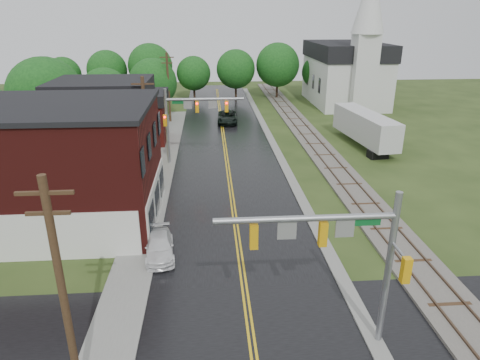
{
  "coord_description": "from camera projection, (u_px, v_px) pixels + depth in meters",
  "views": [
    {
      "loc": [
        -1.63,
        -12.62,
        13.6
      ],
      "look_at": [
        0.26,
        13.15,
        3.5
      ],
      "focal_mm": 32.0,
      "sensor_mm": 36.0,
      "label": 1
    }
  ],
  "objects": [
    {
      "name": "utility_pole_c",
      "position": [
        168.0,
        87.0,
        55.48
      ],
      "size": [
        1.8,
        0.28,
        9.0
      ],
      "color": "#382616",
      "rests_on": "ground"
    },
    {
      "name": "semi_trailer",
      "position": [
        365.0,
        127.0,
        46.16
      ],
      "size": [
        3.76,
        11.63,
        3.66
      ],
      "color": "black",
      "rests_on": "ground"
    },
    {
      "name": "yellow_house",
      "position": [
        107.0,
        135.0,
        39.02
      ],
      "size": [
        8.0,
        7.0,
        6.4
      ],
      "primitive_type": "cube",
      "color": "tan",
      "rests_on": "ground"
    },
    {
      "name": "pickup_white",
      "position": [
        159.0,
        247.0,
        25.53
      ],
      "size": [
        2.14,
        4.27,
        1.19
      ],
      "primitive_type": "imported",
      "rotation": [
        0.0,
        0.0,
        0.12
      ],
      "color": "white",
      "rests_on": "ground"
    },
    {
      "name": "utility_pole_b",
      "position": [
        146.0,
        129.0,
        35.04
      ],
      "size": [
        1.8,
        0.28,
        9.0
      ],
      "color": "#382616",
      "rests_on": "ground"
    },
    {
      "name": "traffic_signal_near",
      "position": [
        340.0,
        245.0,
        17.08
      ],
      "size": [
        7.34,
        0.3,
        7.2
      ],
      "color": "gray",
      "rests_on": "ground"
    },
    {
      "name": "railroad",
      "position": [
        309.0,
        137.0,
        49.94
      ],
      "size": [
        3.2,
        80.0,
        0.3
      ],
      "color": "#59544C",
      "rests_on": "ground"
    },
    {
      "name": "darkred_building",
      "position": [
        134.0,
        122.0,
        47.82
      ],
      "size": [
        7.0,
        6.0,
        4.4
      ],
      "primitive_type": "cube",
      "color": "#3F0F0C",
      "rests_on": "ground"
    },
    {
      "name": "brick_building",
      "position": [
        47.0,
        166.0,
        28.36
      ],
      "size": [
        14.3,
        10.3,
        8.3
      ],
      "color": "#4C1210",
      "rests_on": "ground"
    },
    {
      "name": "suv_dark",
      "position": [
        228.0,
        117.0,
        56.53
      ],
      "size": [
        2.82,
        5.64,
        1.53
      ],
      "primitive_type": "imported",
      "rotation": [
        0.0,
        0.0,
        -0.05
      ],
      "color": "black",
      "rests_on": "ground"
    },
    {
      "name": "utility_pole_a",
      "position": [
        62.0,
        292.0,
        14.61
      ],
      "size": [
        1.8,
        0.28,
        9.0
      ],
      "color": "#382616",
      "rests_on": "ground"
    },
    {
      "name": "cross_road",
      "position": [
        253.0,
        347.0,
        18.65
      ],
      "size": [
        60.0,
        9.0,
        0.02
      ],
      "primitive_type": "cube",
      "color": "black",
      "rests_on": "ground"
    },
    {
      "name": "tree_left_e",
      "position": [
        154.0,
        84.0,
        57.07
      ],
      "size": [
        6.4,
        6.4,
        8.16
      ],
      "color": "black",
      "rests_on": "ground"
    },
    {
      "name": "tree_left_c",
      "position": [
        107.0,
        94.0,
        51.26
      ],
      "size": [
        6.0,
        6.0,
        7.65
      ],
      "color": "black",
      "rests_on": "ground"
    },
    {
      "name": "traffic_signal_far",
      "position": [
        189.0,
        113.0,
        39.82
      ],
      "size": [
        7.34,
        0.43,
        7.2
      ],
      "color": "gray",
      "rests_on": "ground"
    },
    {
      "name": "main_road",
      "position": [
        226.0,
        153.0,
        44.66
      ],
      "size": [
        10.0,
        90.0,
        0.02
      ],
      "primitive_type": "cube",
      "color": "black",
      "rests_on": "ground"
    },
    {
      "name": "curb_right",
      "position": [
        270.0,
        139.0,
        49.67
      ],
      "size": [
        0.8,
        70.0,
        0.12
      ],
      "primitive_type": "cube",
      "color": "gray",
      "rests_on": "ground"
    },
    {
      "name": "church",
      "position": [
        348.0,
        67.0,
        65.95
      ],
      "size": [
        10.4,
        18.4,
        20.0
      ],
      "color": "silver",
      "rests_on": "ground"
    },
    {
      "name": "tree_left_b",
      "position": [
        48.0,
        97.0,
        43.12
      ],
      "size": [
        7.6,
        7.6,
        9.69
      ],
      "color": "black",
      "rests_on": "ground"
    },
    {
      "name": "sidewalk_left",
      "position": [
        161.0,
        171.0,
        39.59
      ],
      "size": [
        2.4,
        50.0,
        0.12
      ],
      "primitive_type": "cube",
      "color": "gray",
      "rests_on": "ground"
    }
  ]
}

